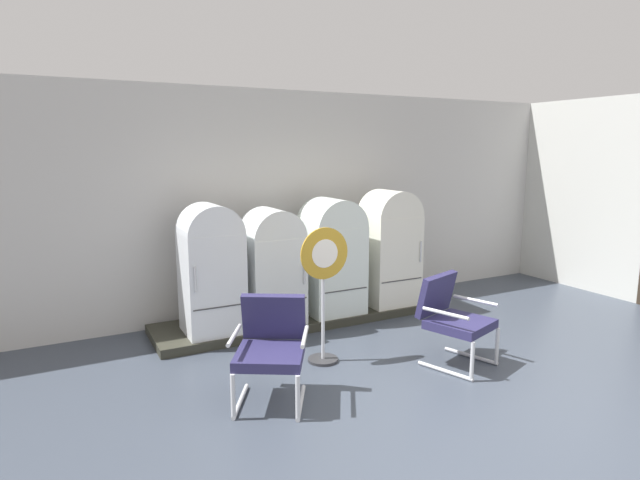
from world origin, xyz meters
TOP-DOWN VIEW (x-y plane):
  - ground at (0.00, 0.00)m, footprint 12.00×10.00m
  - back_wall at (0.00, 3.66)m, footprint 11.76×0.12m
  - side_wall_right at (4.66, 2.47)m, footprint 0.16×2.20m
  - display_plinth at (0.00, 3.02)m, footprint 3.86×0.95m
  - refrigerator_0 at (-1.25, 2.89)m, footprint 0.66×0.64m
  - refrigerator_1 at (-0.49, 2.90)m, footprint 0.67×0.65m
  - refrigerator_2 at (0.35, 2.92)m, footprint 0.71×0.69m
  - refrigerator_3 at (1.23, 2.89)m, footprint 0.70×0.62m
  - armchair_left at (-1.22, 1.19)m, footprint 0.84×0.87m
  - armchair_right at (0.76, 1.08)m, footprint 0.78×0.82m
  - sign_stand at (-0.41, 1.72)m, footprint 0.54×0.32m

SIDE VIEW (x-z plane):
  - ground at x=0.00m, z-range -0.05..0.00m
  - display_plinth at x=0.00m, z-range 0.00..0.11m
  - armchair_left at x=-1.22m, z-range 0.05..0.98m
  - armchair_right at x=0.76m, z-range 0.05..0.98m
  - sign_stand at x=-0.41m, z-range 0.04..1.47m
  - refrigerator_1 at x=-0.49m, z-range 0.14..1.54m
  - refrigerator_2 at x=0.35m, z-range 0.14..1.63m
  - refrigerator_0 at x=-1.25m, z-range 0.15..1.64m
  - refrigerator_3 at x=1.23m, z-range 0.15..1.71m
  - side_wall_right at x=4.66m, z-range -0.01..2.97m
  - back_wall at x=0.00m, z-range 0.01..2.99m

